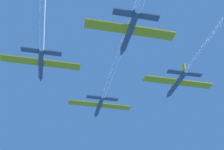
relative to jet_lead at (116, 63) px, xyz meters
name	(u,v)px	position (x,y,z in m)	size (l,w,h in m)	color
jet_lead	(116,63)	(0.00, 0.00, 0.00)	(20.18, 76.84, 3.34)	#4C5660
jet_right_wing	(215,33)	(19.32, -15.96, -0.14)	(20.18, 71.73, 3.34)	#4C5660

